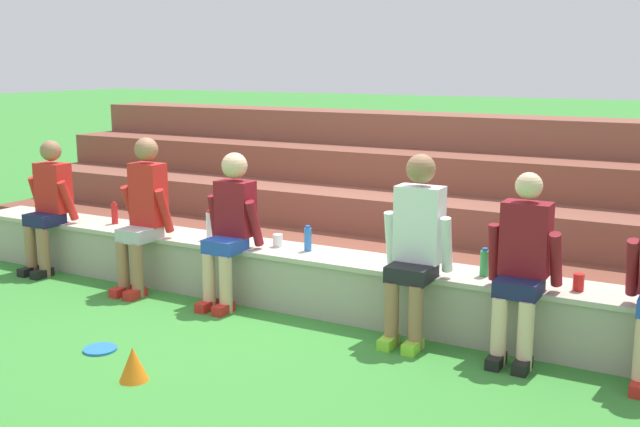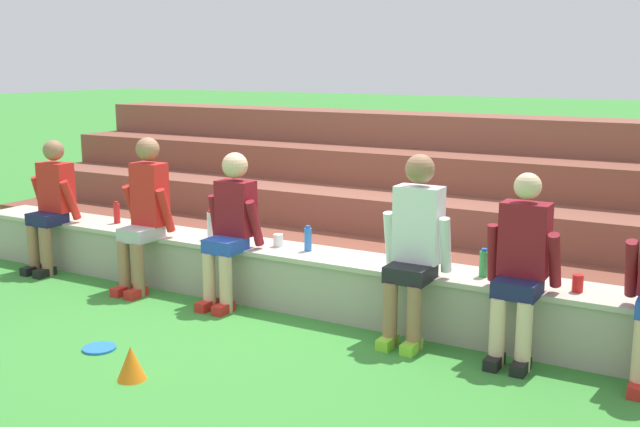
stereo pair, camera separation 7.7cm
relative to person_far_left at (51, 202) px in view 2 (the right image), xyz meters
name	(u,v)px [view 2 (the right image)]	position (x,y,z in m)	size (l,w,h in m)	color
ground_plane	(264,310)	(2.55, 0.01, -0.71)	(80.00, 80.00, 0.00)	#388433
stone_seating_wall	(279,273)	(2.55, 0.25, -0.44)	(7.18, 0.52, 0.50)	#A8A08E
brick_bleachers	(387,200)	(2.55, 2.49, -0.14)	(8.83, 2.70, 1.50)	brown
person_far_left	(51,202)	(0.00, 0.00, 0.00)	(0.52, 0.51, 1.32)	#996B4C
person_left_of_center	(144,211)	(1.28, -0.03, 0.04)	(0.49, 0.54, 1.42)	#996B4C
person_center	(230,224)	(2.22, 0.01, 0.01)	(0.50, 0.55, 1.33)	#DBAD89
person_right_of_center	(414,243)	(3.93, -0.02, 0.05)	(0.53, 0.54, 1.42)	#996B4C
person_far_right	(521,264)	(4.73, -0.01, 0.00)	(0.51, 0.51, 1.34)	beige
water_bottle_near_right	(484,263)	(4.39, 0.25, -0.11)	(0.07, 0.07, 0.22)	green
water_bottle_center_gap	(117,213)	(0.59, 0.30, -0.11)	(0.06, 0.06, 0.22)	red
water_bottle_mid_left	(308,239)	(2.83, 0.28, -0.10)	(0.06, 0.06, 0.22)	blue
water_bottle_mid_right	(210,225)	(1.83, 0.22, -0.08)	(0.06, 0.06, 0.27)	silver
plastic_cup_left_end	(578,283)	(5.08, 0.21, -0.15)	(0.08, 0.08, 0.12)	red
plastic_cup_middle	(278,240)	(2.53, 0.28, -0.15)	(0.09, 0.09, 0.11)	white
frisbee	(99,348)	(2.00, -1.35, -0.70)	(0.24, 0.24, 0.02)	blue
sports_cone	(131,363)	(2.59, -1.64, -0.59)	(0.20, 0.20, 0.23)	orange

